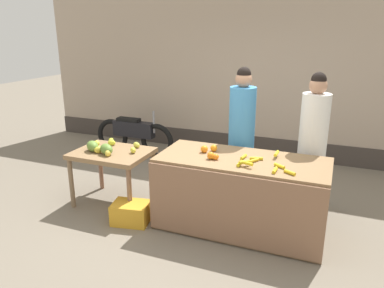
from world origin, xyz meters
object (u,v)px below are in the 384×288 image
(produce_crate, at_px, (131,213))
(vendor_woman_white_shirt, at_px, (312,146))
(produce_sack, at_px, (187,172))
(vendor_woman_blue_shirt, at_px, (241,137))
(parked_motorcycle, at_px, (134,134))

(produce_crate, bearing_deg, vendor_woman_white_shirt, 28.54)
(produce_sack, bearing_deg, vendor_woman_white_shirt, -4.27)
(vendor_woman_blue_shirt, bearing_deg, parked_motorcycle, 153.35)
(parked_motorcycle, height_order, produce_crate, parked_motorcycle)
(vendor_woman_white_shirt, relative_size, produce_sack, 3.46)
(produce_crate, bearing_deg, produce_sack, 78.23)
(vendor_woman_white_shirt, xyz_separation_m, produce_crate, (-1.97, -1.07, -0.78))
(parked_motorcycle, xyz_separation_m, produce_crate, (1.26, -2.25, -0.27))
(vendor_woman_white_shirt, bearing_deg, produce_sack, 175.73)
(vendor_woman_white_shirt, relative_size, parked_motorcycle, 1.13)
(vendor_woman_blue_shirt, height_order, parked_motorcycle, vendor_woman_blue_shirt)
(vendor_woman_blue_shirt, relative_size, produce_sack, 3.51)
(vendor_woman_white_shirt, height_order, produce_sack, vendor_woman_white_shirt)
(vendor_woman_blue_shirt, height_order, vendor_woman_white_shirt, vendor_woman_blue_shirt)
(produce_sack, bearing_deg, produce_crate, -101.77)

